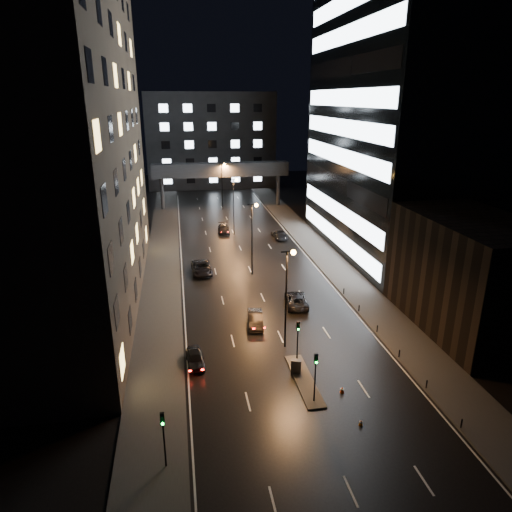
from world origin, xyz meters
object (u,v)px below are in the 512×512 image
object	(u,v)px
car_away_a	(195,358)
utility_cabinet	(296,366)
car_away_b	(255,319)
car_away_c	(202,268)
car_away_d	(224,229)
car_toward_a	(296,300)
car_toward_b	(279,234)

from	to	relation	value
car_away_a	utility_cabinet	bearing A→B (deg)	-22.15
car_away_b	car_away_c	xyz separation A→B (m)	(-4.83, 16.65, 0.07)
car_away_a	car_away_d	xyz separation A→B (m)	(7.24, 43.20, 0.07)
car_away_d	car_toward_a	bearing A→B (deg)	-78.35
utility_cabinet	car_away_c	bearing A→B (deg)	125.61
car_away_b	utility_cabinet	bearing A→B (deg)	-71.23
utility_cabinet	car_away_a	bearing A→B (deg)	-177.55
car_away_a	car_away_c	size ratio (longest dim) A/B	0.67
car_away_b	car_toward_b	size ratio (longest dim) A/B	0.87
car_away_d	car_toward_b	bearing A→B (deg)	-27.00
car_away_d	utility_cabinet	world-z (taller)	car_away_d
car_away_a	car_away_d	bearing A→B (deg)	76.90
car_toward_a	car_toward_b	world-z (taller)	car_toward_b
car_toward_a	car_away_d	bearing A→B (deg)	-73.45
car_toward_a	car_toward_b	bearing A→B (deg)	-91.12
car_away_c	car_away_d	distance (m)	20.51
car_toward_b	utility_cabinet	bearing A→B (deg)	76.06
car_away_a	car_away_b	world-z (taller)	car_away_b
car_toward_b	car_away_d	bearing A→B (deg)	-32.74
utility_cabinet	car_away_b	bearing A→B (deg)	122.82
car_away_c	car_away_a	bearing A→B (deg)	-97.02
car_toward_a	utility_cabinet	size ratio (longest dim) A/B	4.41
car_away_c	car_toward_b	bearing A→B (deg)	43.06
car_away_d	utility_cabinet	distance (m)	46.20
car_away_b	car_away_a	bearing A→B (deg)	-128.56
car_away_d	car_toward_a	xyz separation A→B (m)	(5.27, -32.35, 0.01)
car_away_c	car_away_b	bearing A→B (deg)	-75.93
car_toward_a	car_toward_b	size ratio (longest dim) A/B	1.04
car_away_b	car_away_c	world-z (taller)	car_away_c
car_away_a	car_toward_a	xyz separation A→B (m)	(12.51, 10.85, 0.08)
car_away_b	car_away_d	size ratio (longest dim) A/B	0.89
car_away_c	utility_cabinet	bearing A→B (deg)	-77.52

